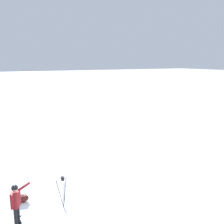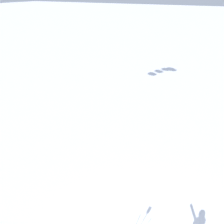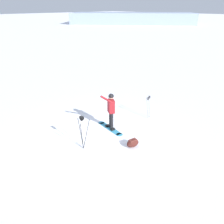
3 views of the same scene
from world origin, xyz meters
The scene contains 0 objects.
Camera 2 is at (1.06, -5.46, 8.40)m, focal length 39.86 mm.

